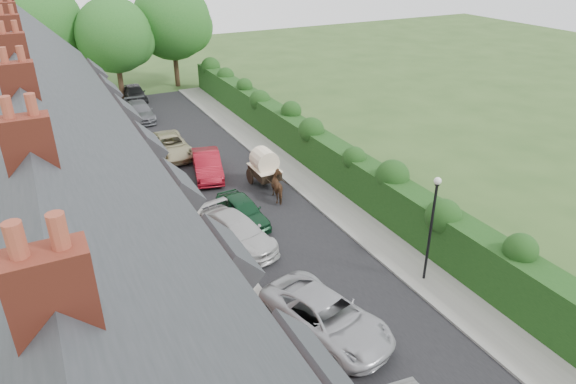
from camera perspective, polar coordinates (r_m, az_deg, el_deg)
name	(u,v)px	position (r m, az deg, el deg)	size (l,w,h in m)	color
ground	(423,364)	(20.40, 14.80, -18.00)	(140.00, 140.00, 0.00)	#2D4C1E
road	(279,230)	(27.39, -1.03, -4.20)	(6.00, 58.00, 0.02)	black
pavement_hedge_side	(344,212)	(29.15, 6.23, -2.21)	(2.20, 58.00, 0.12)	gray
pavement_house_side	(210,247)	(26.17, -8.67, -6.02)	(1.70, 58.00, 0.12)	gray
kerb_hedge_side	(328,216)	(28.64, 4.46, -2.67)	(0.18, 58.00, 0.13)	gray
kerb_house_side	(225,243)	(26.37, -7.02, -5.61)	(0.18, 58.00, 0.13)	gray
hedge	(372,181)	(29.39, 9.33, 1.21)	(2.10, 58.00, 2.85)	#133511
terrace_row	(54,206)	(22.31, -24.55, -1.38)	(9.05, 40.50, 11.50)	maroon
garden_wall_row	(196,255)	(24.91, -10.15, -6.90)	(0.35, 40.35, 1.10)	maroon
lamppost	(432,217)	(22.73, 15.76, -2.69)	(0.32, 0.32, 5.16)	black
tree_far_left	(118,37)	(51.57, -18.39, 16.05)	(7.14, 6.80, 9.29)	#332316
tree_far_right	(176,22)	(54.67, -12.39, 17.93)	(7.98, 7.60, 10.31)	#332316
tree_far_back	(43,27)	(53.80, -25.56, 16.25)	(8.40, 8.00, 10.82)	#332316
car_silver_b	(326,317)	(20.53, 4.26, -13.64)	(2.65, 5.74, 1.59)	#A8AAB0
car_white	(237,232)	(25.85, -5.65, -4.46)	(2.11, 5.20, 1.51)	#BCBCBC
car_green	(242,211)	(27.82, -5.09, -2.08)	(1.72, 4.27, 1.45)	#10371E
car_red	(207,165)	(33.54, -8.97, 3.02)	(1.67, 4.80, 1.58)	maroon
car_beige	(170,146)	(37.34, -13.01, 5.05)	(2.44, 5.29, 1.47)	tan
car_grey	(140,111)	(45.63, -16.13, 8.61)	(2.01, 4.94, 1.43)	slate
car_black	(135,93)	(51.29, -16.65, 10.51)	(1.77, 4.40, 1.50)	black
horse	(279,187)	(30.14, -0.97, 0.59)	(0.88, 1.93, 1.63)	#4F311D
horse_cart	(264,165)	(31.61, -2.64, 3.02)	(1.53, 3.39, 2.44)	black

